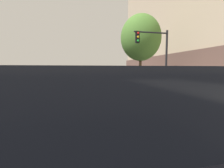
{
  "coord_description": "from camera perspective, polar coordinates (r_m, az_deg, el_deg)",
  "views": [
    {
      "loc": [
        -0.88,
        -6.32,
        1.58
      ],
      "look_at": [
        0.91,
        1.36,
        0.83
      ],
      "focal_mm": 25.83,
      "sensor_mm": 36.0,
      "label": 1
    }
  ],
  "objects": [
    {
      "name": "street_tree_near",
      "position": [
        15.61,
        10.14,
        15.8
      ],
      "size": [
        3.68,
        3.68,
        6.55
      ],
      "color": "#4C3823",
      "rests_on": "ground"
    },
    {
      "name": "fire_hydrant",
      "position": [
        14.03,
        17.23,
        0.87
      ],
      "size": [
        0.33,
        0.22,
        0.78
      ],
      "color": "gold",
      "rests_on": "sidewalk"
    },
    {
      "name": "cyclist",
      "position": [
        8.19,
        14.45,
        0.08
      ],
      "size": [
        0.38,
        1.71,
        1.69
      ],
      "color": "black",
      "rests_on": "ground"
    },
    {
      "name": "crosswalk_stripes",
      "position": [
        6.67,
        -0.43,
        -8.24
      ],
      "size": [
        7.93,
        3.64,
        0.01
      ],
      "color": "silver",
      "rests_on": "ground"
    },
    {
      "name": "corner_building",
      "position": [
        26.91,
        33.79,
        17.48
      ],
      "size": [
        17.67,
        24.98,
        15.35
      ],
      "color": "brown",
      "rests_on": "ground"
    },
    {
      "name": "sedan_near",
      "position": [
        2.06,
        -11.84,
        -16.23
      ],
      "size": [
        2.19,
        4.61,
        1.59
      ],
      "color": "black",
      "rests_on": "ground"
    },
    {
      "name": "ground_plane",
      "position": [
        6.58,
        -5.07,
        -8.51
      ],
      "size": [
        120.0,
        120.0,
        0.0
      ],
      "primitive_type": "plane",
      "color": "black"
    },
    {
      "name": "sedan_mid",
      "position": [
        24.57,
        -3.28,
        3.67
      ],
      "size": [
        2.42,
        4.84,
        1.64
      ],
      "color": "navy",
      "rests_on": "ground"
    },
    {
      "name": "traffic_light_near",
      "position": [
        11.55,
        15.2,
        11.58
      ],
      "size": [
        2.47,
        0.28,
        4.2
      ],
      "color": "black",
      "rests_on": "ground"
    },
    {
      "name": "manhole_cover",
      "position": [
        4.23,
        -8.79,
        -16.49
      ],
      "size": [
        0.64,
        0.64,
        0.01
      ],
      "primitive_type": "cylinder",
      "color": "#473D1E",
      "rests_on": "ground"
    }
  ]
}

